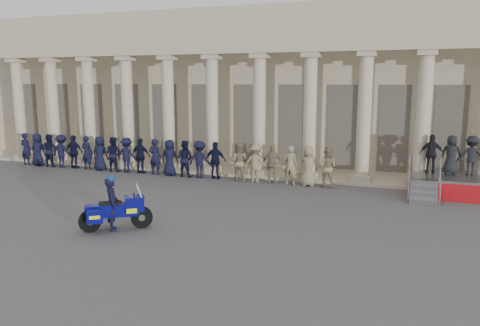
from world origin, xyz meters
The scene contains 6 objects.
ground centered at (0.00, 0.00, 0.00)m, with size 90.00×90.00×0.00m, color #48484A.
building centered at (0.00, 14.74, 4.52)m, with size 40.00×12.50×9.00m.
officer_rank centered at (-3.84, 6.79, 0.96)m, with size 18.65×0.72×1.91m.
reviewing_stand centered at (10.75, 7.33, 1.38)m, with size 4.23×4.06×2.59m.
motorcycle centered at (-0.54, -1.99, 0.67)m, with size 2.06×1.70×1.55m.
rider centered at (-0.65, -2.07, 0.93)m, with size 0.73×0.78×1.89m.
Camera 1 is at (8.43, -14.80, 4.92)m, focal length 35.00 mm.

